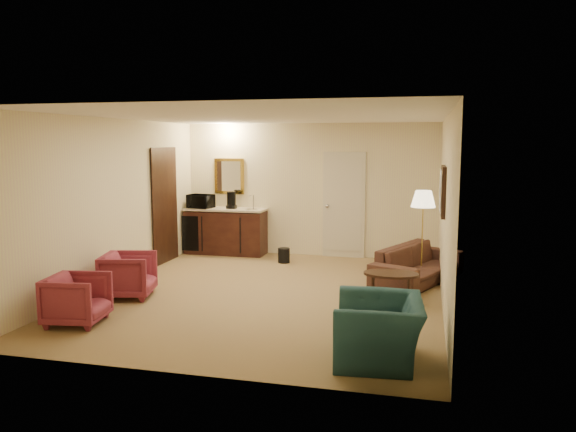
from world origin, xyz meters
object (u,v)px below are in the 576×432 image
wetbar_cabinet (226,231)px  coffee_table (391,288)px  rose_chair_near (128,273)px  microwave (201,200)px  floor_lamp (422,235)px  coffee_maker (231,200)px  teal_armchair (379,319)px  sofa (418,258)px  waste_bin (284,255)px  rose_chair_far (77,297)px

wetbar_cabinet → coffee_table: bearing=-39.0°
rose_chair_near → microwave: (-0.25, 3.31, 0.73)m
floor_lamp → coffee_maker: floor_lamp is taller
wetbar_cabinet → teal_armchair: wetbar_cabinet is taller
teal_armchair → rose_chair_near: bearing=-117.4°
microwave → coffee_table: bearing=-22.1°
wetbar_cabinet → teal_armchair: size_ratio=1.64×
sofa → waste_bin: size_ratio=7.18×
teal_armchair → waste_bin: 4.85m
waste_bin → wetbar_cabinet: bearing=157.3°
coffee_table → waste_bin: coffee_table is taller
wetbar_cabinet → floor_lamp: floor_lamp is taller
rose_chair_far → teal_armchair: bearing=-103.2°
microwave → sofa: bearing=-5.0°
coffee_maker → sofa: bearing=-24.5°
teal_armchair → coffee_table: (-0.01, 2.13, -0.22)m
teal_armchair → coffee_table: size_ratio=1.32×
waste_bin → coffee_maker: size_ratio=0.82×
waste_bin → microwave: (-1.85, 0.50, 0.95)m
teal_armchair → microwave: 6.30m
coffee_maker → rose_chair_near: bearing=-99.9°
teal_armchair → coffee_table: 2.14m
floor_lamp → microwave: (-4.35, 1.25, 0.35)m
wetbar_cabinet → waste_bin: wetbar_cabinet is taller
sofa → coffee_maker: size_ratio=5.87×
rose_chair_far → coffee_table: 4.13m
sofa → wetbar_cabinet: bearing=93.6°
rose_chair_near → microwave: size_ratio=1.45×
coffee_table → floor_lamp: size_ratio=0.52×
coffee_table → waste_bin: (-2.10, 2.23, -0.08)m
coffee_table → coffee_maker: bearing=139.9°
waste_bin → rose_chair_near: bearing=-119.7°
sofa → coffee_table: bearing=-170.2°
sofa → teal_armchair: teal_armchair is taller
coffee_maker → floor_lamp: bearing=-22.9°
sofa → teal_armchair: (-0.34, -3.50, 0.05)m
rose_chair_far → waste_bin: bearing=-30.1°
coffee_table → microwave: microwave is taller
teal_armchair → waste_bin: size_ratio=3.64×
floor_lamp → sofa: bearing=-116.6°
teal_armchair → coffee_table: bearing=175.5°
rose_chair_near → floor_lamp: floor_lamp is taller
sofa → rose_chair_far: 5.16m
waste_bin → coffee_maker: 1.65m
sofa → rose_chair_near: 4.50m
rose_chair_near → rose_chair_far: rose_chair_near is taller
coffee_table → sofa: bearing=75.7°
rose_chair_far → coffee_maker: (0.38, 4.62, 0.75)m
floor_lamp → coffee_maker: (-3.72, 1.32, 0.35)m
teal_armchair → rose_chair_near: 4.02m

